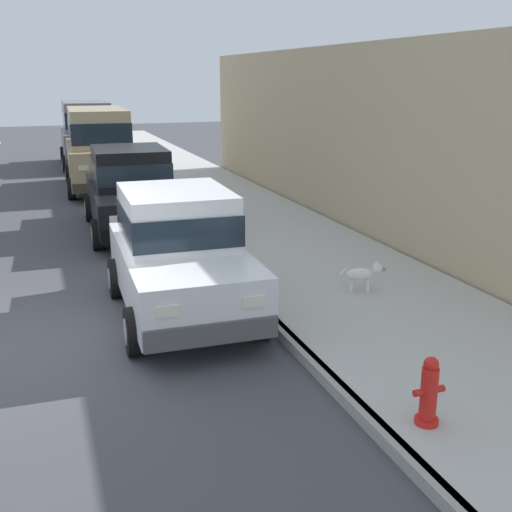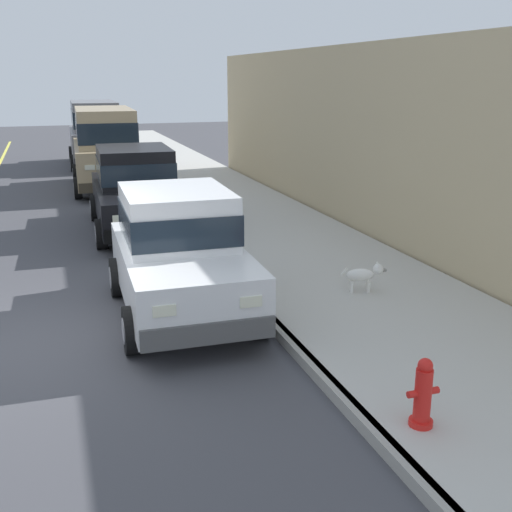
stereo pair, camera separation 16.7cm
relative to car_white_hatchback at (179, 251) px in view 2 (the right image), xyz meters
The scene contains 10 objects.
ground_plane 2.37m from the car_white_hatchback, 165.15° to the right, with size 80.00×80.00×0.00m, color #424247.
curb 1.54m from the car_white_hatchback, 26.52° to the right, with size 0.16×64.00×0.14m, color gray.
sidewalk 3.10m from the car_white_hatchback, 10.78° to the right, with size 3.60×64.00×0.14m, color #B7B5AD.
car_white_hatchback is the anchor object (origin of this frame).
car_black_sedan 5.51m from the car_white_hatchback, 88.82° to the left, with size 2.14×4.65×1.92m.
car_tan_van 11.40m from the car_white_hatchback, 90.00° to the left, with size 2.25×4.96×2.52m.
car_grey_van 17.08m from the car_white_hatchback, 89.62° to the left, with size 2.22×4.94×2.52m.
dog_white 2.98m from the car_white_hatchback, ahead, with size 0.74×0.31×0.49m.
fire_hydrant 4.43m from the car_white_hatchback, 69.23° to the right, with size 0.34×0.24×0.72m.
building_facade 6.54m from the car_white_hatchback, 38.96° to the left, with size 0.50×20.00×4.17m, color tan.
Camera 2 is at (0.38, -8.22, 3.48)m, focal length 43.50 mm.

